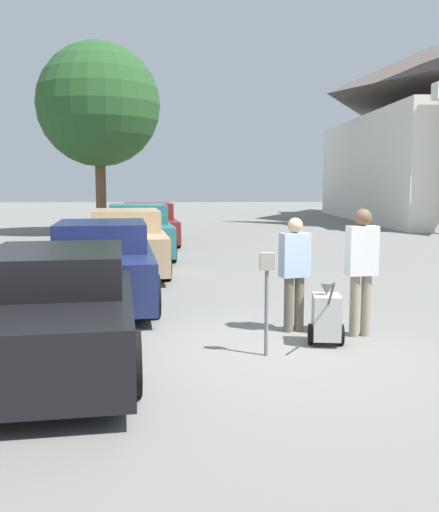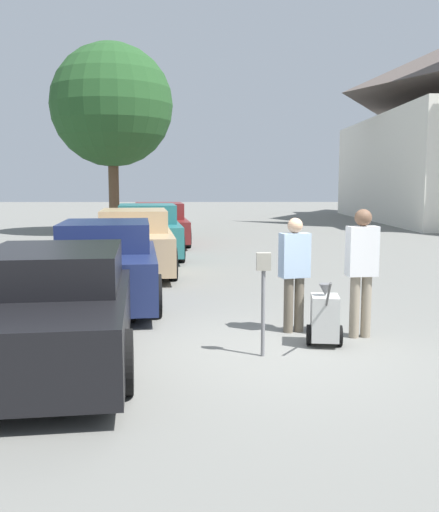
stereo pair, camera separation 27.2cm
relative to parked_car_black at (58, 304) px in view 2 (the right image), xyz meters
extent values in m
plane|color=slate|center=(2.51, 0.09, -0.66)|extent=(120.00, 120.00, 0.00)
cube|color=black|center=(0.00, 0.04, -0.10)|extent=(2.40, 5.23, 0.74)
cube|color=black|center=(0.02, -0.16, 0.50)|extent=(1.82, 2.30, 0.45)
cylinder|color=black|center=(-1.07, 1.48, -0.31)|extent=(0.26, 0.70, 0.68)
cylinder|color=black|center=(0.66, 1.70, -0.31)|extent=(0.26, 0.70, 0.68)
cylinder|color=black|center=(1.06, -1.41, -0.31)|extent=(0.26, 0.70, 0.68)
cube|color=#19234C|center=(0.00, 3.40, -0.06)|extent=(2.35, 4.95, 0.80)
cube|color=#19234C|center=(0.02, 3.21, 0.59)|extent=(1.79, 2.18, 0.49)
cylinder|color=black|center=(-1.05, 4.76, -0.30)|extent=(0.27, 0.72, 0.70)
cylinder|color=black|center=(0.66, 4.98, -0.30)|extent=(0.27, 0.72, 0.70)
cylinder|color=black|center=(-0.67, 1.83, -0.30)|extent=(0.27, 0.72, 0.70)
cylinder|color=black|center=(1.04, 2.05, -0.30)|extent=(0.27, 0.72, 0.70)
cube|color=tan|center=(0.00, 7.10, -0.04)|extent=(2.43, 5.42, 0.83)
cube|color=tan|center=(0.02, 6.90, 0.62)|extent=(1.83, 2.38, 0.51)
cylinder|color=black|center=(-1.07, 8.60, -0.29)|extent=(0.27, 0.75, 0.73)
cylinder|color=black|center=(0.66, 8.82, -0.29)|extent=(0.27, 0.75, 0.73)
cylinder|color=black|center=(-0.66, 5.38, -0.29)|extent=(0.27, 0.75, 0.73)
cylinder|color=black|center=(1.07, 5.60, -0.29)|extent=(0.27, 0.75, 0.73)
cube|color=#23666B|center=(0.00, 9.96, -0.04)|extent=(2.45, 5.15, 0.82)
cube|color=#23666B|center=(0.02, 9.76, 0.63)|extent=(1.87, 2.27, 0.53)
cylinder|color=black|center=(-1.09, 11.37, -0.28)|extent=(0.27, 0.77, 0.75)
cylinder|color=black|center=(0.70, 11.60, -0.28)|extent=(0.27, 0.77, 0.75)
cylinder|color=black|center=(-0.70, 8.32, -0.28)|extent=(0.27, 0.77, 0.75)
cylinder|color=black|center=(1.08, 8.55, -0.28)|extent=(0.27, 0.77, 0.75)
cube|color=maroon|center=(0.00, 13.54, -0.09)|extent=(2.52, 5.30, 0.72)
cube|color=maroon|center=(0.02, 13.33, 0.55)|extent=(1.92, 2.34, 0.55)
cylinder|color=black|center=(-1.12, 14.99, -0.28)|extent=(0.27, 0.76, 0.74)
cylinder|color=black|center=(0.71, 15.22, -0.28)|extent=(0.27, 0.76, 0.74)
cylinder|color=black|center=(-0.72, 11.85, -0.28)|extent=(0.27, 0.76, 0.74)
cylinder|color=black|center=(1.11, 12.08, -0.28)|extent=(0.27, 0.76, 0.74)
cylinder|color=slate|center=(2.60, -0.11, -0.11)|extent=(0.05, 0.05, 1.10)
cube|color=gray|center=(2.60, -0.11, 0.55)|extent=(0.18, 0.09, 0.22)
cylinder|color=#665B4C|center=(3.23, 1.09, -0.25)|extent=(0.14, 0.14, 0.81)
cylinder|color=#665B4C|center=(3.07, 1.04, -0.25)|extent=(0.14, 0.14, 0.81)
cube|color=#99B2CC|center=(3.15, 1.07, 0.48)|extent=(0.46, 0.33, 0.64)
sphere|color=tan|center=(3.15, 1.07, 0.91)|extent=(0.22, 0.22, 0.22)
cylinder|color=gray|center=(4.14, 0.78, -0.21)|extent=(0.14, 0.14, 0.88)
cylinder|color=gray|center=(3.97, 0.76, -0.21)|extent=(0.14, 0.14, 0.88)
cube|color=silver|center=(4.05, 0.77, 0.58)|extent=(0.44, 0.27, 0.70)
sphere|color=brown|center=(4.05, 0.77, 1.04)|extent=(0.24, 0.24, 0.24)
cube|color=#B2B2AD|center=(3.47, 0.35, -0.27)|extent=(0.41, 0.48, 0.60)
cone|color=#59595B|center=(3.47, 0.35, 0.11)|extent=(0.18, 0.18, 0.16)
cylinder|color=#4C4C4C|center=(3.41, -0.12, 0.13)|extent=(0.10, 0.59, 0.43)
cylinder|color=black|center=(3.26, 0.38, -0.52)|extent=(0.08, 0.28, 0.28)
cylinder|color=black|center=(3.68, 0.33, -0.52)|extent=(0.08, 0.28, 0.28)
cylinder|color=brown|center=(-2.31, 17.59, 0.97)|extent=(0.44, 0.44, 3.26)
sphere|color=#234C23|center=(-2.31, 17.59, 4.79)|extent=(5.14, 5.14, 5.14)
camera|label=1|loc=(1.71, -7.10, 1.52)|focal=40.00mm
camera|label=2|loc=(1.98, -7.10, 1.52)|focal=40.00mm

